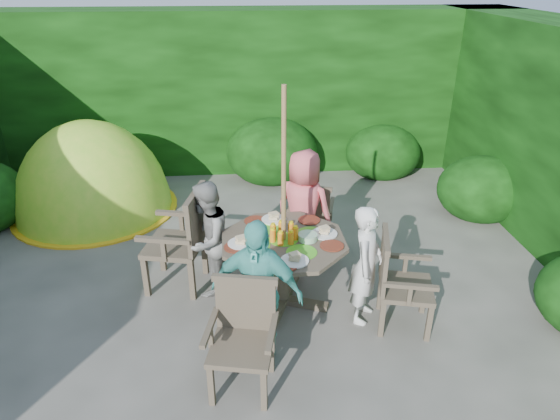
{
  "coord_description": "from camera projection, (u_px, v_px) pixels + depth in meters",
  "views": [
    {
      "loc": [
        0.1,
        -4.13,
        3.09
      ],
      "look_at": [
        0.48,
        0.39,
        0.85
      ],
      "focal_mm": 32.0,
      "sensor_mm": 36.0,
      "label": 1
    }
  ],
  "objects": [
    {
      "name": "garden_chair_back",
      "position": [
        310.0,
        215.0,
        5.83
      ],
      "size": [
        0.61,
        0.57,
        0.85
      ],
      "rotation": [
        0.0,
        0.0,
        2.88
      ],
      "color": "#3E3528",
      "rests_on": "ground"
    },
    {
      "name": "garden_chair_left",
      "position": [
        182.0,
        239.0,
        5.12
      ],
      "size": [
        0.68,
        0.73,
        1.05
      ],
      "rotation": [
        0.0,
        0.0,
        -1.79
      ],
      "color": "#3E3528",
      "rests_on": "ground"
    },
    {
      "name": "parasol_pole",
      "position": [
        284.0,
        205.0,
        4.59
      ],
      "size": [
        0.06,
        0.06,
        2.2
      ],
      "primitive_type": "cylinder",
      "rotation": [
        0.0,
        0.0,
        -0.37
      ],
      "color": "olive",
      "rests_on": "ground"
    },
    {
      "name": "child_back",
      "position": [
        304.0,
        209.0,
        5.47
      ],
      "size": [
        0.79,
        0.71,
        1.35
      ],
      "primitive_type": "imported",
      "rotation": [
        0.0,
        0.0,
        2.6
      ],
      "color": "#DF5C62",
      "rests_on": "ground"
    },
    {
      "name": "ground",
      "position": [
        236.0,
        304.0,
        5.05
      ],
      "size": [
        60.0,
        60.0,
        0.0
      ],
      "primitive_type": "plane",
      "color": "#4D4A45",
      "rests_on": "ground"
    },
    {
      "name": "garden_chair_right",
      "position": [
        398.0,
        281.0,
        4.58
      ],
      "size": [
        0.59,
        0.63,
        0.9
      ],
      "rotation": [
        0.0,
        0.0,
        1.34
      ],
      "color": "#3E3528",
      "rests_on": "ground"
    },
    {
      "name": "child_left",
      "position": [
        207.0,
        239.0,
        5.01
      ],
      "size": [
        0.63,
        0.71,
        1.21
      ],
      "primitive_type": "imported",
      "rotation": [
        0.0,
        0.0,
        -1.92
      ],
      "color": "gray",
      "rests_on": "ground"
    },
    {
      "name": "dome_tent",
      "position": [
        97.0,
        210.0,
        6.98
      ],
      "size": [
        2.32,
        2.32,
        2.53
      ],
      "rotation": [
        0.0,
        0.0,
        0.12
      ],
      "color": "#8DDD2A",
      "rests_on": "ground"
    },
    {
      "name": "child_right",
      "position": [
        366.0,
        265.0,
        4.61
      ],
      "size": [
        0.44,
        0.51,
        1.18
      ],
      "primitive_type": "imported",
      "rotation": [
        0.0,
        0.0,
        1.12
      ],
      "color": "silver",
      "rests_on": "ground"
    },
    {
      "name": "hedge_enclosure",
      "position": [
        231.0,
        144.0,
        5.69
      ],
      "size": [
        9.0,
        9.0,
        2.5
      ],
      "color": "black",
      "rests_on": "ground"
    },
    {
      "name": "garden_chair_front",
      "position": [
        243.0,
        335.0,
        3.92
      ],
      "size": [
        0.61,
        0.57,
        0.88
      ],
      "rotation": [
        0.0,
        0.0,
        -0.2
      ],
      "color": "#3E3528",
      "rests_on": "ground"
    },
    {
      "name": "patio_table",
      "position": [
        284.0,
        250.0,
        4.8
      ],
      "size": [
        1.63,
        1.63,
        0.88
      ],
      "rotation": [
        0.0,
        0.0,
        -0.37
      ],
      "color": "#3E3528",
      "rests_on": "ground"
    },
    {
      "name": "child_front",
      "position": [
        257.0,
        293.0,
        4.1
      ],
      "size": [
        0.84,
        0.56,
        1.33
      ],
      "primitive_type": "imported",
      "rotation": [
        0.0,
        0.0,
        -0.33
      ],
      "color": "#4FB9AE",
      "rests_on": "ground"
    }
  ]
}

